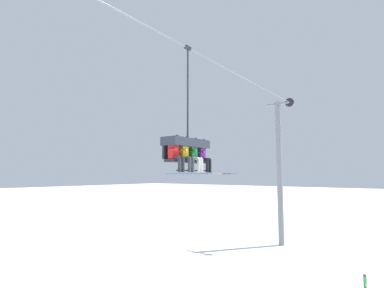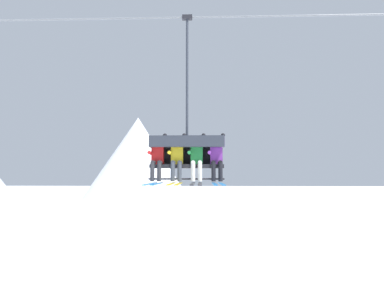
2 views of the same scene
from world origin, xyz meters
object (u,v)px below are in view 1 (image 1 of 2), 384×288
(chairlift_chair, at_px, (186,145))
(skier_yellow, at_px, (186,154))
(lift_tower_far, at_px, (280,168))
(skier_purple, at_px, (204,156))
(skier_red, at_px, (176,153))
(skier_green, at_px, (195,155))

(chairlift_chair, bearing_deg, skier_yellow, -140.37)
(chairlift_chair, bearing_deg, lift_tower_far, 3.86)
(skier_yellow, height_order, skier_purple, same)
(skier_red, relative_size, skier_green, 1.00)
(skier_green, relative_size, skier_purple, 1.00)
(skier_green, distance_m, skier_purple, 0.52)
(lift_tower_far, height_order, skier_green, lift_tower_far)
(skier_purple, bearing_deg, skier_red, 180.00)
(lift_tower_far, height_order, skier_red, lift_tower_far)
(skier_purple, bearing_deg, chairlift_chair, 164.82)
(lift_tower_far, distance_m, skier_green, 10.32)
(lift_tower_far, bearing_deg, skier_green, -174.86)
(chairlift_chair, distance_m, skier_yellow, 0.47)
(skier_red, distance_m, skier_purple, 1.56)
(lift_tower_far, relative_size, skier_green, 5.50)
(skier_red, bearing_deg, skier_yellow, 0.00)
(lift_tower_far, distance_m, chairlift_chair, 10.58)
(chairlift_chair, height_order, skier_purple, chairlift_chair)
(chairlift_chair, distance_m, skier_purple, 0.88)
(skier_yellow, xyz_separation_m, skier_green, (0.52, 0.00, 0.00))
(lift_tower_far, distance_m, skier_yellow, 10.84)
(skier_green, xyz_separation_m, skier_purple, (0.52, 0.00, 0.00))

